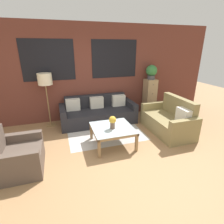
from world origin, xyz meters
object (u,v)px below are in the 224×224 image
at_px(flower_vase, 113,121).
at_px(floor_lamp, 45,81).
at_px(settee_vintage, 169,121).
at_px(drawer_cabinet, 149,97).
at_px(couch_dark, 98,113).
at_px(potted_plant, 151,72).
at_px(coffee_table, 112,130).
at_px(armchair_corner, 17,157).

bearing_deg(flower_vase, floor_lamp, 130.51).
xyz_separation_m(settee_vintage, drawer_cabinet, (0.19, 1.42, 0.27)).
bearing_deg(couch_dark, drawer_cabinet, 6.94).
height_order(floor_lamp, drawer_cabinet, floor_lamp).
relative_size(settee_vintage, potted_plant, 3.33).
bearing_deg(coffee_table, flower_vase, -106.08).
relative_size(settee_vintage, armchair_corner, 1.67).
bearing_deg(armchair_corner, floor_lamp, 73.99).
bearing_deg(coffee_table, armchair_corner, -170.39).
bearing_deg(armchair_corner, couch_dark, 41.68).
height_order(floor_lamp, flower_vase, floor_lamp).
relative_size(settee_vintage, floor_lamp, 1.00).
bearing_deg(floor_lamp, settee_vintage, -24.42).
xyz_separation_m(settee_vintage, floor_lamp, (-3.02, 1.37, 0.97)).
bearing_deg(floor_lamp, couch_dark, -7.26).
bearing_deg(armchair_corner, settee_vintage, 8.16).
xyz_separation_m(couch_dark, floor_lamp, (-1.38, 0.18, 1.00)).
xyz_separation_m(coffee_table, floor_lamp, (-1.39, 1.55, 0.91)).
relative_size(armchair_corner, floor_lamp, 0.60).
distance_m(drawer_cabinet, potted_plant, 0.83).
distance_m(settee_vintage, armchair_corner, 3.60).
height_order(floor_lamp, potted_plant, potted_plant).
distance_m(coffee_table, floor_lamp, 2.28).
distance_m(coffee_table, flower_vase, 0.24).
distance_m(couch_dark, coffee_table, 1.38).
height_order(armchair_corner, potted_plant, potted_plant).
relative_size(couch_dark, drawer_cabinet, 1.88).
distance_m(settee_vintage, drawer_cabinet, 1.46).
relative_size(armchair_corner, potted_plant, 2.00).
bearing_deg(drawer_cabinet, floor_lamp, -179.15).
distance_m(armchair_corner, coffee_table, 1.96).
height_order(drawer_cabinet, flower_vase, drawer_cabinet).
xyz_separation_m(settee_vintage, coffee_table, (-1.63, -0.18, 0.06)).
height_order(couch_dark, potted_plant, potted_plant).
xyz_separation_m(armchair_corner, floor_lamp, (0.54, 1.88, 1.01)).
bearing_deg(flower_vase, settee_vintage, 8.24).
relative_size(settee_vintage, coffee_table, 1.66).
distance_m(floor_lamp, flower_vase, 2.22).
bearing_deg(coffee_table, floor_lamp, 131.82).
xyz_separation_m(couch_dark, coffee_table, (0.01, -1.38, 0.09)).
height_order(coffee_table, drawer_cabinet, drawer_cabinet).
bearing_deg(settee_vintage, potted_plant, 82.53).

